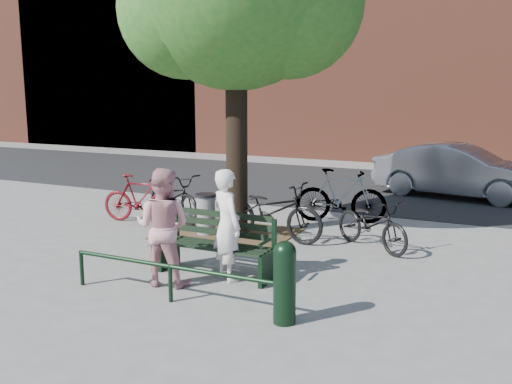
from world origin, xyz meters
The scene contains 15 objects.
ground centered at (0.00, 0.00, 0.00)m, with size 90.00×90.00×0.00m, color gray.
dirt_pit centered at (-1.00, 2.20, 0.01)m, with size 2.40×2.00×0.02m, color brown.
road centered at (0.00, 8.50, 0.01)m, with size 40.00×7.00×0.01m, color black.
park_bench centered at (0.00, 0.08, 0.48)m, with size 1.74×0.54×0.97m.
guard_railing centered at (0.00, -1.20, 0.40)m, with size 3.06×0.06×0.51m.
person_left centered at (0.24, -0.10, 0.81)m, with size 0.59×0.39×1.63m, color white.
person_right centered at (-0.48, -0.65, 0.83)m, with size 0.81×0.63×1.67m, color #C98A8F.
bollard centered at (1.60, -1.18, 0.54)m, with size 0.27×0.27×1.01m.
litter_bin centered at (-1.36, 2.00, 0.40)m, with size 0.39×0.39×0.79m.
bicycle_a centered at (-2.58, 2.73, 0.51)m, with size 0.68×1.94×1.02m, color black.
bicycle_b centered at (-3.11, 2.28, 0.50)m, with size 0.47×1.67×1.00m, color #550C11.
bicycle_c centered at (-0.10, 2.20, 0.55)m, with size 0.72×2.08×1.09m, color black.
bicycle_d centered at (0.63, 4.10, 0.56)m, with size 0.53×1.87×1.12m, color gray.
bicycle_e centered at (1.72, 2.42, 0.45)m, with size 0.59×1.70×0.90m, color black.
parked_car centered at (2.49, 8.02, 0.68)m, with size 1.45×4.14×1.37m, color gray.
Camera 1 is at (4.07, -7.08, 2.74)m, focal length 40.00 mm.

